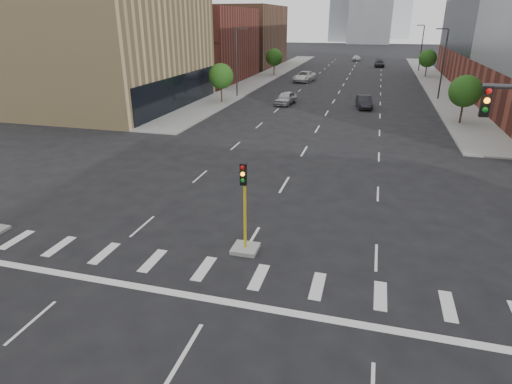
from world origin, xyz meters
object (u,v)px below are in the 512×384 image
at_px(car_distant, 356,58).
at_px(car_far_left, 304,76).
at_px(car_near_left, 286,98).
at_px(car_deep_right, 379,64).
at_px(car_mid_right, 364,102).
at_px(median_traffic_signal, 245,233).

bearing_deg(car_distant, car_far_left, -94.13).
height_order(car_near_left, car_distant, car_near_left).
relative_size(car_far_left, car_deep_right, 1.20).
distance_m(car_near_left, car_distant, 65.06).
relative_size(car_mid_right, car_far_left, 0.74).
bearing_deg(car_near_left, car_deep_right, 83.47).
distance_m(median_traffic_signal, car_mid_right, 37.49).
bearing_deg(car_near_left, car_mid_right, 6.50).
distance_m(car_far_left, car_distant, 43.39).
bearing_deg(car_deep_right, median_traffic_signal, -95.95).
distance_m(median_traffic_signal, car_near_left, 37.64).
height_order(car_mid_right, car_deep_right, car_mid_right).
bearing_deg(car_near_left, car_distant, 91.33).
xyz_separation_m(car_far_left, car_deep_right, (12.48, 28.57, -0.11)).
bearing_deg(car_mid_right, car_distant, 84.78).
distance_m(median_traffic_signal, car_deep_right, 87.89).
height_order(car_far_left, car_deep_right, car_far_left).
xyz_separation_m(median_traffic_signal, car_deep_right, (5.53, 87.71, -0.22)).
relative_size(car_mid_right, car_deep_right, 0.88).
distance_m(car_deep_right, car_distant, 15.50).
relative_size(median_traffic_signal, car_near_left, 0.93).
bearing_deg(car_deep_right, car_distant, 110.12).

